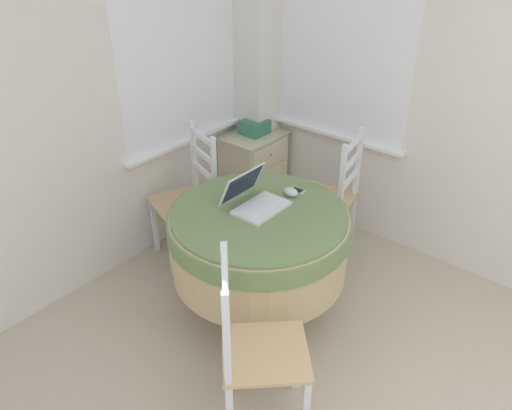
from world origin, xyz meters
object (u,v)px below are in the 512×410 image
(cell_phone, at_px, (297,190))
(corner_cabinet, at_px, (254,171))
(storage_box, at_px, (255,127))
(round_dining_table, at_px, (259,239))
(dining_chair_camera_near, at_px, (256,352))
(dining_chair_near_back_window, at_px, (189,199))
(computer_mouse, at_px, (291,192))
(dining_chair_near_right_window, at_px, (330,198))
(laptop, at_px, (255,199))

(cell_phone, distance_m, corner_cabinet, 1.17)
(corner_cabinet, distance_m, storage_box, 0.40)
(round_dining_table, distance_m, cell_phone, 0.40)
(dining_chair_camera_near, height_order, storage_box, dining_chair_camera_near)
(dining_chair_camera_near, xyz_separation_m, storage_box, (1.66, 1.39, 0.27))
(round_dining_table, relative_size, storage_box, 5.53)
(dining_chair_near_back_window, bearing_deg, round_dining_table, -101.38)
(round_dining_table, height_order, computer_mouse, computer_mouse)
(computer_mouse, height_order, dining_chair_near_back_window, dining_chair_near_back_window)
(dining_chair_camera_near, height_order, corner_cabinet, dining_chair_camera_near)
(computer_mouse, height_order, corner_cabinet, computer_mouse)
(round_dining_table, relative_size, dining_chair_near_back_window, 1.12)
(computer_mouse, bearing_deg, corner_cabinet, 51.73)
(corner_cabinet, bearing_deg, dining_chair_camera_near, -139.73)
(dining_chair_near_right_window, distance_m, storage_box, 0.93)
(computer_mouse, height_order, dining_chair_camera_near, dining_chair_camera_near)
(computer_mouse, xyz_separation_m, corner_cabinet, (0.71, 0.90, -0.43))
(dining_chair_near_back_window, distance_m, storage_box, 0.90)
(cell_phone, bearing_deg, dining_chair_camera_near, -153.98)
(dining_chair_near_back_window, distance_m, corner_cabinet, 0.85)
(round_dining_table, xyz_separation_m, cell_phone, (0.35, -0.02, 0.19))
(corner_cabinet, relative_size, storage_box, 3.44)
(laptop, bearing_deg, storage_box, 39.81)
(round_dining_table, distance_m, dining_chair_near_right_window, 0.83)
(round_dining_table, xyz_separation_m, laptop, (0.04, 0.07, 0.23))
(round_dining_table, bearing_deg, cell_phone, -3.30)
(cell_phone, height_order, storage_box, storage_box)
(computer_mouse, relative_size, corner_cabinet, 0.15)
(round_dining_table, height_order, storage_box, storage_box)
(dining_chair_camera_near, distance_m, corner_cabinet, 2.15)
(computer_mouse, relative_size, dining_chair_near_right_window, 0.10)
(computer_mouse, relative_size, dining_chair_camera_near, 0.10)
(computer_mouse, distance_m, corner_cabinet, 1.22)
(dining_chair_camera_near, bearing_deg, computer_mouse, 27.71)
(laptop, bearing_deg, dining_chair_near_back_window, 80.53)
(cell_phone, relative_size, dining_chair_camera_near, 0.11)
(dining_chair_camera_near, relative_size, storage_box, 4.96)
(dining_chair_camera_near, relative_size, corner_cabinet, 1.44)
(dining_chair_near_right_window, bearing_deg, computer_mouse, -176.47)
(dining_chair_near_back_window, bearing_deg, cell_phone, -76.55)
(storage_box, bearing_deg, laptop, -140.19)
(computer_mouse, distance_m, dining_chair_camera_near, 1.09)
(laptop, height_order, dining_chair_near_right_window, dining_chair_near_right_window)
(laptop, xyz_separation_m, dining_chair_near_right_window, (0.79, -0.06, -0.32))
(computer_mouse, distance_m, cell_phone, 0.08)
(laptop, height_order, dining_chair_camera_near, dining_chair_camera_near)
(dining_chair_near_back_window, height_order, dining_chair_near_right_window, same)
(dining_chair_camera_near, bearing_deg, corner_cabinet, 40.27)
(computer_mouse, bearing_deg, laptop, 159.54)
(laptop, bearing_deg, computer_mouse, -20.46)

